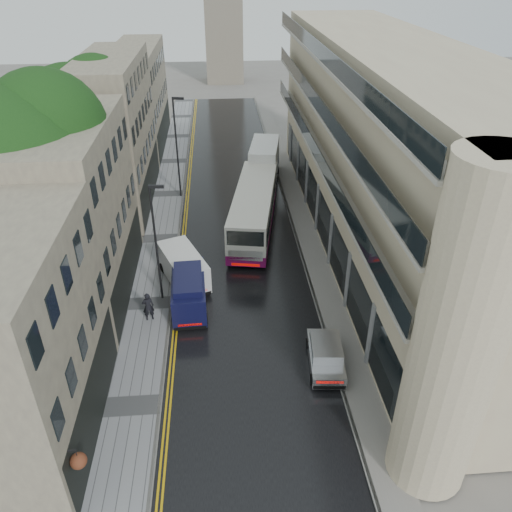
{
  "coord_description": "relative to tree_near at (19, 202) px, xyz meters",
  "views": [
    {
      "loc": [
        -1.2,
        -6.37,
        18.99
      ],
      "look_at": [
        0.72,
        18.0,
        4.0
      ],
      "focal_mm": 35.0,
      "sensor_mm": 36.0,
      "label": 1
    }
  ],
  "objects": [
    {
      "name": "road",
      "position": [
        12.5,
        7.5,
        -6.94
      ],
      "size": [
        9.0,
        85.0,
        0.02
      ],
      "primitive_type": "cube",
      "color": "black",
      "rests_on": "ground"
    },
    {
      "name": "left_sidewalk",
      "position": [
        6.65,
        7.5,
        -6.89
      ],
      "size": [
        2.7,
        85.0,
        0.12
      ],
      "primitive_type": "cube",
      "color": "gray",
      "rests_on": "ground"
    },
    {
      "name": "right_sidewalk",
      "position": [
        17.9,
        7.5,
        -6.89
      ],
      "size": [
        1.8,
        85.0,
        0.12
      ],
      "primitive_type": "cube",
      "color": "slate",
      "rests_on": "ground"
    },
    {
      "name": "old_shop_row",
      "position": [
        3.05,
        10.0,
        -0.95
      ],
      "size": [
        4.5,
        56.0,
        12.0
      ],
      "primitive_type": null,
      "color": "gray",
      "rests_on": "ground"
    },
    {
      "name": "modern_block",
      "position": [
        22.8,
        6.0,
        0.05
      ],
      "size": [
        8.0,
        40.0,
        14.0
      ],
      "primitive_type": null,
      "color": "beige",
      "rests_on": "ground"
    },
    {
      "name": "tree_near",
      "position": [
        0.0,
        0.0,
        0.0
      ],
      "size": [
        10.56,
        10.56,
        13.89
      ],
      "primitive_type": null,
      "color": "black",
      "rests_on": "ground"
    },
    {
      "name": "tree_far",
      "position": [
        0.3,
        13.0,
        -0.72
      ],
      "size": [
        9.24,
        9.24,
        12.46
      ],
      "primitive_type": null,
      "color": "black",
      "rests_on": "ground"
    },
    {
      "name": "cream_bus",
      "position": [
        12.05,
        5.46,
        -5.25
      ],
      "size": [
        4.85,
        12.58,
        3.35
      ],
      "primitive_type": null,
      "rotation": [
        0.0,
        0.0,
        -0.17
      ],
      "color": "white",
      "rests_on": "road"
    },
    {
      "name": "white_lorry",
      "position": [
        14.23,
        16.15,
        -4.85
      ],
      "size": [
        3.7,
        8.19,
        4.15
      ],
      "primitive_type": null,
      "rotation": [
        0.0,
        0.0,
        -0.17
      ],
      "color": "white",
      "rests_on": "road"
    },
    {
      "name": "silver_hatchback",
      "position": [
        15.63,
        -8.26,
        -6.19
      ],
      "size": [
        2.06,
        4.05,
        1.47
      ],
      "primitive_type": null,
      "rotation": [
        0.0,
        0.0,
        -0.09
      ],
      "color": "silver",
      "rests_on": "road"
    },
    {
      "name": "white_van",
      "position": [
        8.42,
        -0.31,
        -5.83
      ],
      "size": [
        3.71,
        5.25,
        2.18
      ],
      "primitive_type": null,
      "rotation": [
        0.0,
        0.0,
        0.38
      ],
      "color": "silver",
      "rests_on": "road"
    },
    {
      "name": "navy_van",
      "position": [
        8.31,
        -2.98,
        -5.66
      ],
      "size": [
        2.19,
        5.04,
        2.53
      ],
      "primitive_type": null,
      "rotation": [
        0.0,
        0.0,
        0.04
      ],
      "color": "black",
      "rests_on": "road"
    },
    {
      "name": "pedestrian",
      "position": [
        6.79,
        -2.41,
        -5.89
      ],
      "size": [
        0.77,
        0.59,
        1.87
      ],
      "primitive_type": "imported",
      "rotation": [
        0.0,
        0.0,
        3.37
      ],
      "color": "black",
      "rests_on": "left_sidewalk"
    },
    {
      "name": "lamp_post_near",
      "position": [
        7.37,
        -0.29,
        -2.97
      ],
      "size": [
        0.88,
        0.27,
        7.71
      ],
      "primitive_type": null,
      "rotation": [
        0.0,
        0.0,
        -0.08
      ],
      "color": "black",
      "rests_on": "left_sidewalk"
    },
    {
      "name": "lamp_post_far",
      "position": [
        7.77,
        15.26,
        -2.47
      ],
      "size": [
        1.0,
        0.41,
        8.7
      ],
      "primitive_type": null,
      "rotation": [
        0.0,
        0.0,
        -0.21
      ],
      "color": "black",
      "rests_on": "left_sidewalk"
    }
  ]
}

